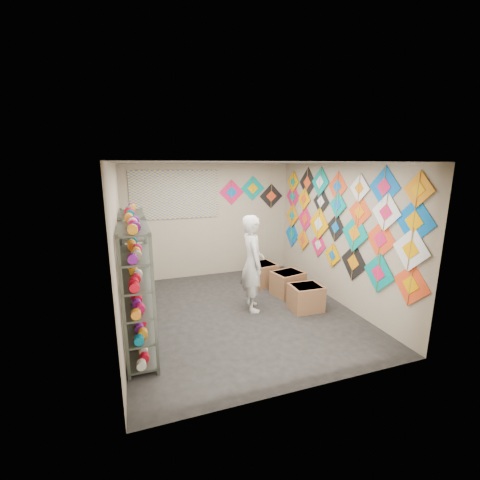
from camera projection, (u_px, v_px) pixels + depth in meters
name	position (u px, v px, depth m)	size (l,w,h in m)	color
ground	(240.00, 312.00, 5.96)	(4.50, 4.50, 0.00)	black
room_walls	(240.00, 225.00, 5.58)	(4.50, 4.50, 4.50)	tan
shelf_rack_front	(138.00, 293.00, 4.40)	(0.40, 1.10, 1.90)	#4C5147
shelf_rack_back	(135.00, 266.00, 5.59)	(0.40, 1.10, 1.90)	#4C5147
string_spools	(136.00, 272.00, 4.97)	(0.12, 2.36, 0.12)	#E20F53
kite_wall_display	(338.00, 220.00, 6.16)	(0.06, 4.33, 2.08)	#EE471B
back_wall_kites	(252.00, 192.00, 7.91)	(1.67, 0.02, 0.83)	#E41755
poster	(175.00, 195.00, 7.30)	(2.00, 0.01, 1.10)	#5D4FAB
shopkeeper	(252.00, 263.00, 5.90)	(0.51, 0.71, 1.80)	silver
carton_a	(306.00, 298.00, 6.01)	(0.58, 0.48, 0.48)	#8A5F3C
carton_b	(288.00, 283.00, 6.71)	(0.60, 0.49, 0.49)	#8A5F3C
carton_c	(263.00, 274.00, 7.29)	(0.52, 0.57, 0.50)	#8A5F3C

